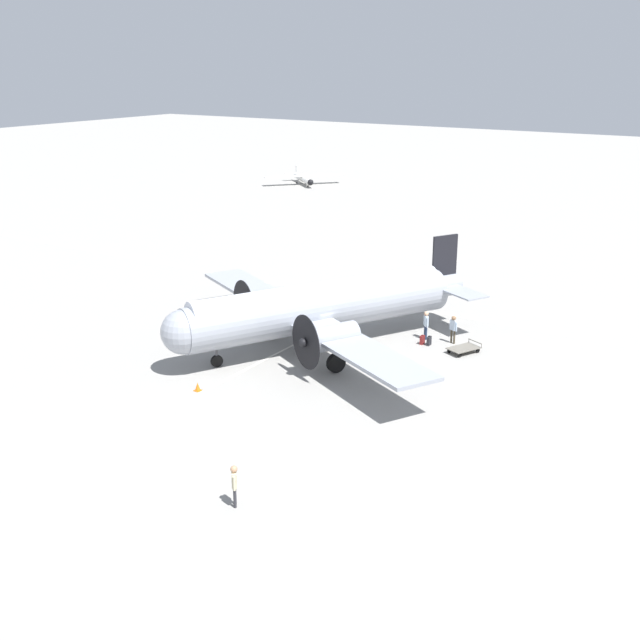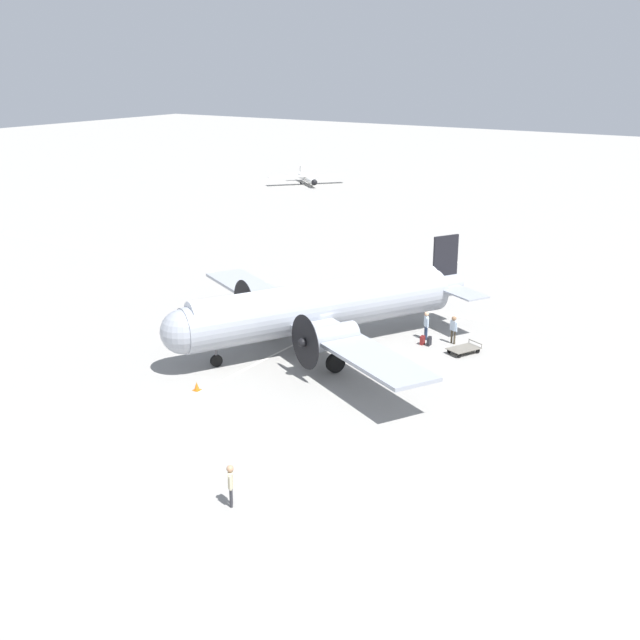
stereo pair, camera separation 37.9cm
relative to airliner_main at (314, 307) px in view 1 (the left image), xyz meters
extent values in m
plane|color=gray|center=(-0.37, 0.19, -2.55)|extent=(300.00, 300.00, 0.00)
cube|color=silver|center=(-0.37, -1.33, -2.54)|extent=(120.00, 0.16, 0.01)
cube|color=silver|center=(-10.35, 0.19, -2.54)|extent=(0.16, 120.00, 0.01)
cylinder|color=#9399A3|center=(-0.37, 0.19, -0.14)|extent=(16.37, 10.31, 2.61)
cylinder|color=silver|center=(-0.37, 0.19, 0.57)|extent=(15.26, 9.23, 1.83)
sphere|color=#9399A3|center=(7.21, -3.81, -0.14)|extent=(2.48, 2.48, 2.48)
cylinder|color=#9399A3|center=(-7.94, 4.20, -0.01)|extent=(3.63, 2.83, 1.43)
cube|color=black|center=(-8.50, 4.49, 1.81)|extent=(1.73, 1.00, 3.00)
cube|color=#9399A3|center=(-8.31, 4.39, 0.12)|extent=(4.99, 7.43, 0.10)
cube|color=#9399A3|center=(0.74, -0.39, -0.47)|extent=(13.38, 22.05, 0.20)
cylinder|color=#9399A3|center=(2.87, 3.00, -0.45)|extent=(3.26, 2.63, 1.43)
cylinder|color=black|center=(4.29, 2.25, -0.45)|extent=(1.44, 2.68, 3.01)
sphere|color=black|center=(4.42, 2.18, -0.45)|extent=(0.50, 0.50, 0.50)
cylinder|color=#9399A3|center=(-0.87, -4.06, -0.45)|extent=(3.26, 2.63, 1.43)
cylinder|color=black|center=(0.56, -4.81, -0.45)|extent=(1.44, 2.68, 3.01)
sphere|color=black|center=(0.69, -4.88, -0.45)|extent=(0.50, 0.50, 0.50)
cylinder|color=#4C4C51|center=(2.61, 3.14, -1.51)|extent=(0.18, 0.18, 0.97)
cylinder|color=black|center=(2.61, 3.14, -2.00)|extent=(1.11, 0.78, 1.10)
cylinder|color=#4C4C51|center=(-1.12, -3.92, -1.51)|extent=(0.18, 0.18, 0.97)
cylinder|color=black|center=(-1.12, -3.92, -2.00)|extent=(1.11, 0.78, 1.10)
cylinder|color=#4C4C51|center=(5.54, -2.93, -1.76)|extent=(0.14, 0.14, 0.88)
cylinder|color=black|center=(5.54, -2.93, -2.20)|extent=(0.70, 0.49, 0.70)
cylinder|color=#2D2D33|center=(16.70, 7.16, -2.13)|extent=(0.12, 0.12, 0.84)
cylinder|color=#2D2D33|center=(16.50, 7.01, -2.13)|extent=(0.12, 0.12, 0.84)
cube|color=beige|center=(16.60, 7.09, -1.40)|extent=(0.43, 0.40, 0.63)
sphere|color=tan|center=(16.60, 7.09, -0.95)|extent=(0.28, 0.28, 0.28)
cylinder|color=beige|center=(16.80, 7.24, -1.43)|extent=(0.10, 0.10, 0.60)
cylinder|color=beige|center=(16.40, 6.93, -1.43)|extent=(0.10, 0.10, 0.60)
cube|color=navy|center=(16.66, 7.01, -1.32)|extent=(0.05, 0.04, 0.40)
cylinder|color=navy|center=(-5.15, 4.86, -2.12)|extent=(0.12, 0.12, 0.86)
cylinder|color=navy|center=(-4.97, 5.03, -2.12)|extent=(0.12, 0.12, 0.86)
cube|color=silver|center=(-5.06, 4.95, -1.37)|extent=(0.43, 0.42, 0.64)
sphere|color=tan|center=(-5.06, 4.95, -0.91)|extent=(0.29, 0.29, 0.29)
cylinder|color=silver|center=(-5.24, 4.77, -1.40)|extent=(0.10, 0.10, 0.61)
cylinder|color=silver|center=(-4.87, 5.12, -1.40)|extent=(0.10, 0.10, 0.61)
cylinder|color=#473D2D|center=(-5.21, 6.80, -2.13)|extent=(0.12, 0.12, 0.84)
cylinder|color=#473D2D|center=(-5.30, 6.57, -2.13)|extent=(0.12, 0.12, 0.84)
cube|color=silver|center=(-5.25, 6.68, -1.39)|extent=(0.33, 0.45, 0.63)
sphere|color=#8C6647|center=(-5.25, 6.68, -0.93)|extent=(0.28, 0.28, 0.28)
cylinder|color=silver|center=(-5.16, 6.92, -1.42)|extent=(0.10, 0.10, 0.60)
cylinder|color=silver|center=(-5.35, 6.45, -1.42)|extent=(0.10, 0.10, 0.60)
cube|color=maroon|center=(-4.08, 5.20, -2.28)|extent=(0.35, 0.20, 0.55)
cube|color=#551515|center=(-4.08, 5.20, -1.97)|extent=(0.13, 0.14, 0.02)
cube|color=#232328|center=(-4.14, 5.62, -2.27)|extent=(0.39, 0.16, 0.55)
cube|color=black|center=(-4.14, 5.62, -1.97)|extent=(0.14, 0.11, 0.02)
cube|color=#6B665B|center=(-4.03, 7.90, -2.25)|extent=(2.18, 1.82, 0.04)
cube|color=#6B665B|center=(-4.85, 8.28, -2.01)|extent=(0.52, 1.06, 0.04)
cylinder|color=#6B665B|center=(-4.62, 8.78, -2.12)|extent=(0.04, 0.04, 0.22)
cylinder|color=#6B665B|center=(-5.08, 7.79, -2.12)|extent=(0.04, 0.04, 0.22)
cylinder|color=black|center=(-3.19, 8.02, -2.41)|extent=(0.28, 0.17, 0.28)
cylinder|color=black|center=(-3.58, 7.19, -2.41)|extent=(0.28, 0.17, 0.28)
cylinder|color=black|center=(-4.48, 8.62, -2.41)|extent=(0.28, 0.17, 0.28)
cylinder|color=black|center=(-4.87, 7.79, -2.41)|extent=(0.28, 0.17, 0.28)
cylinder|color=white|center=(-53.71, -36.53, -1.76)|extent=(5.42, 6.02, 0.88)
sphere|color=black|center=(-51.23, -33.70, -1.76)|extent=(0.79, 0.79, 0.79)
cube|color=white|center=(-53.45, -36.23, -1.36)|extent=(8.90, 7.97, 0.08)
cube|color=white|center=(-56.03, -39.19, -1.05)|extent=(0.47, 0.52, 1.15)
cube|color=white|center=(-56.03, -39.19, -1.62)|extent=(3.03, 2.75, 0.04)
cylinder|color=black|center=(-52.02, -34.60, -2.41)|extent=(0.24, 0.26, 0.28)
cylinder|color=#4C4C51|center=(-52.02, -34.60, -2.30)|extent=(0.06, 0.06, 0.21)
cylinder|color=black|center=(-54.58, -36.31, -2.41)|extent=(0.24, 0.26, 0.28)
cylinder|color=#4C4C51|center=(-54.58, -36.31, -2.30)|extent=(0.06, 0.06, 0.21)
cylinder|color=black|center=(-53.37, -37.36, -2.41)|extent=(0.24, 0.26, 0.28)
cylinder|color=#4C4C51|center=(-53.37, -37.36, -2.30)|extent=(0.06, 0.06, 0.21)
cube|color=orange|center=(8.72, -1.61, -2.53)|extent=(0.36, 0.36, 0.03)
cone|color=orange|center=(8.72, -1.61, -2.31)|extent=(0.30, 0.30, 0.47)
camera|label=1|loc=(37.90, 24.57, 14.08)|focal=45.00mm
camera|label=2|loc=(37.70, 24.89, 14.08)|focal=45.00mm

